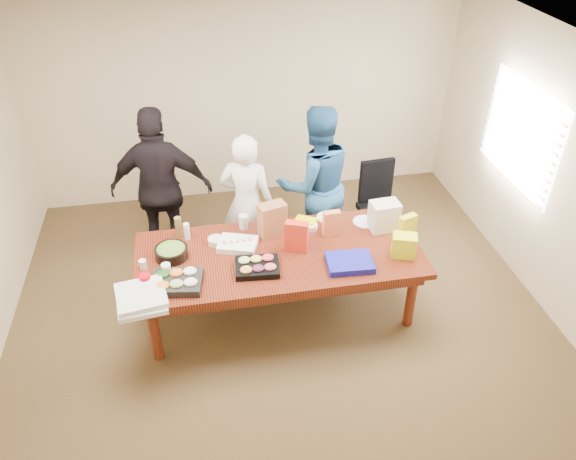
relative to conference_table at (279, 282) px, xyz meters
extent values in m
cube|color=#47301E|center=(0.00, 0.00, -0.39)|extent=(5.50, 5.00, 0.02)
cube|color=white|center=(0.00, 0.00, 2.33)|extent=(5.50, 5.00, 0.02)
cube|color=beige|center=(0.00, 2.50, 0.98)|extent=(5.50, 0.04, 2.70)
cube|color=beige|center=(0.00, -2.50, 0.98)|extent=(5.50, 0.04, 2.70)
cube|color=beige|center=(2.75, 0.00, 0.98)|extent=(0.04, 5.00, 2.70)
cube|color=white|center=(2.72, 0.60, 1.12)|extent=(0.03, 1.40, 1.10)
cube|color=beige|center=(2.68, 0.60, 1.12)|extent=(0.04, 1.36, 1.00)
cube|color=#4C1C0F|center=(0.00, 0.00, 0.00)|extent=(2.80, 1.20, 0.75)
cube|color=black|center=(1.37, 0.98, 0.12)|extent=(0.54, 0.54, 0.98)
imported|color=white|center=(-0.21, 0.86, 0.44)|extent=(0.69, 0.57, 1.63)
imported|color=navy|center=(0.58, 0.95, 0.55)|extent=(0.97, 0.80, 1.85)
imported|color=black|center=(-1.11, 1.11, 0.57)|extent=(1.16, 0.61, 1.89)
cube|color=black|center=(-0.99, -0.31, 0.41)|extent=(0.50, 0.42, 0.07)
cube|color=black|center=(-0.24, -0.22, 0.41)|extent=(0.44, 0.36, 0.06)
cube|color=white|center=(-0.39, 0.16, 0.41)|extent=(0.44, 0.38, 0.07)
cylinder|color=black|center=(-1.03, 0.12, 0.43)|extent=(0.39, 0.39, 0.10)
cube|color=#15169B|center=(0.63, -0.32, 0.41)|extent=(0.45, 0.35, 0.07)
cube|color=red|center=(0.18, 0.01, 0.54)|extent=(0.24, 0.17, 0.32)
cube|color=yellow|center=(1.30, -0.01, 0.52)|extent=(0.20, 0.13, 0.28)
cube|color=#DA6B40|center=(0.58, 0.21, 0.51)|extent=(0.18, 0.09, 0.27)
cylinder|color=silver|center=(-0.29, 0.49, 0.45)|extent=(0.10, 0.10, 0.15)
cylinder|color=#DAE20D|center=(0.03, 0.32, 0.47)|extent=(0.07, 0.07, 0.18)
cylinder|color=brown|center=(-0.95, 0.47, 0.48)|extent=(0.07, 0.07, 0.22)
cylinder|color=white|center=(-0.87, 0.40, 0.46)|extent=(0.07, 0.07, 0.18)
cube|color=#FDFF00|center=(0.36, 0.42, 0.41)|extent=(0.25, 0.22, 0.07)
cube|color=brown|center=(0.02, 0.42, 0.43)|extent=(0.30, 0.16, 0.11)
cube|color=#945937|center=(-0.01, 0.32, 0.55)|extent=(0.31, 0.23, 0.36)
cylinder|color=#C40010|center=(-1.27, -0.28, 0.44)|extent=(0.11, 0.11, 0.13)
cylinder|color=white|center=(-1.08, -0.14, 0.44)|extent=(0.10, 0.10, 0.12)
cylinder|color=white|center=(-1.30, -0.01, 0.42)|extent=(0.09, 0.09, 0.10)
cube|color=white|center=(-1.30, -0.50, 0.40)|extent=(0.47, 0.47, 0.05)
cube|color=silver|center=(-1.30, -0.48, 0.45)|extent=(0.48, 0.48, 0.05)
cylinder|color=white|center=(0.98, 0.36, 0.38)|extent=(0.29, 0.29, 0.01)
cylinder|color=silver|center=(0.62, 0.51, 0.38)|extent=(0.27, 0.27, 0.01)
cylinder|color=#EEE2CA|center=(0.40, 0.34, 0.40)|extent=(0.16, 0.16, 0.05)
cylinder|color=beige|center=(-0.60, 0.27, 0.41)|extent=(0.19, 0.19, 0.06)
cube|color=silver|center=(1.14, 0.22, 0.53)|extent=(0.30, 0.23, 0.31)
cube|color=#CDD816|center=(1.18, -0.26, 0.49)|extent=(0.27, 0.23, 0.23)
camera|label=1|loc=(-0.70, -4.29, 3.70)|focal=34.75mm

